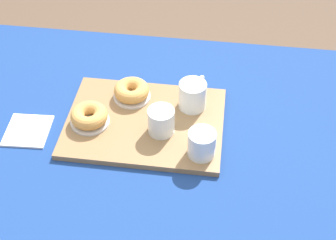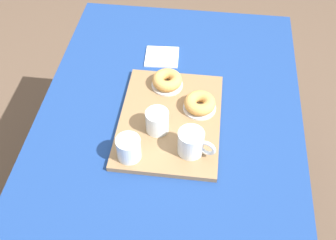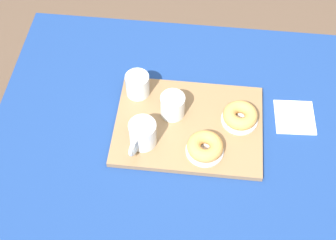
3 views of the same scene
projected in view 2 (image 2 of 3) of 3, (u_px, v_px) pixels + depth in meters
ground_plane at (169, 219)px, 1.96m from camera, size 6.00×6.00×0.00m
dining_table at (169, 133)px, 1.49m from camera, size 1.27×0.90×0.73m
serving_tray at (170, 120)px, 1.39m from camera, size 0.45×0.33×0.02m
tea_mug_left at (191, 143)px, 1.26m from camera, size 0.08×0.12×0.08m
water_glass_near at (157, 122)px, 1.33m from camera, size 0.07×0.07×0.08m
water_glass_far at (129, 149)px, 1.25m from camera, size 0.07×0.07×0.08m
donut_plate_left at (199, 108)px, 1.41m from camera, size 0.11×0.11×0.01m
sugar_donut_left at (200, 103)px, 1.39m from camera, size 0.11×0.11×0.04m
donut_plate_right at (167, 85)px, 1.48m from camera, size 0.11×0.11×0.01m
sugar_donut_right at (167, 80)px, 1.47m from camera, size 0.11×0.11×0.04m
paper_napkin at (162, 57)px, 1.62m from camera, size 0.13×0.13×0.01m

